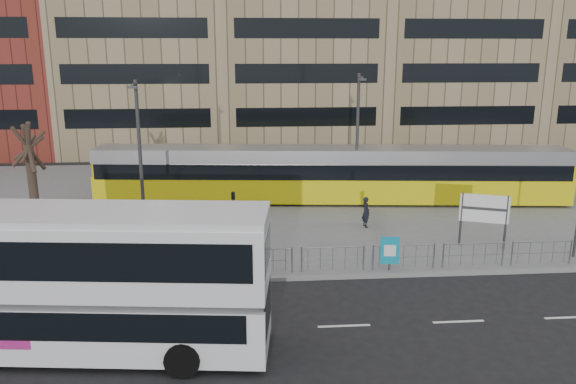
{
  "coord_description": "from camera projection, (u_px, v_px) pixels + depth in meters",
  "views": [
    {
      "loc": [
        -1.25,
        -21.17,
        9.13
      ],
      "look_at": [
        0.86,
        6.0,
        2.19
      ],
      "focal_mm": 35.0,
      "sensor_mm": 36.0,
      "label": 1
    }
  ],
  "objects": [
    {
      "name": "building_row",
      "position": [
        272.0,
        8.0,
        52.84
      ],
      "size": [
        70.4,
        18.4,
        31.2
      ],
      "color": "maroon",
      "rests_on": "ground"
    },
    {
      "name": "lamp_post_east",
      "position": [
        357.0,
        134.0,
        32.42
      ],
      "size": [
        0.45,
        1.04,
        7.68
      ],
      "color": "#2D2D30",
      "rests_on": "plaza"
    },
    {
      "name": "tram",
      "position": [
        330.0,
        175.0,
        33.78
      ],
      "size": [
        28.26,
        5.34,
        3.32
      ],
      "rotation": [
        0.0,
        0.0,
        -0.1
      ],
      "color": "yellow",
      "rests_on": "plaza"
    },
    {
      "name": "ground",
      "position": [
        278.0,
        281.0,
        22.8
      ],
      "size": [
        120.0,
        120.0,
        0.0
      ],
      "primitive_type": "plane",
      "color": "black",
      "rests_on": "ground"
    },
    {
      "name": "kerb",
      "position": [
        278.0,
        279.0,
        22.83
      ],
      "size": [
        64.0,
        0.25,
        0.17
      ],
      "primitive_type": "cube",
      "color": "gray",
      "rests_on": "ground"
    },
    {
      "name": "pedestrian",
      "position": [
        366.0,
        212.0,
        29.07
      ],
      "size": [
        0.51,
        0.66,
        1.61
      ],
      "primitive_type": "imported",
      "rotation": [
        0.0,
        0.0,
        1.8
      ],
      "color": "black",
      "rests_on": "plaza"
    },
    {
      "name": "plaza",
      "position": [
        266.0,
        202.0,
        34.37
      ],
      "size": [
        64.0,
        24.0,
        0.15
      ],
      "primitive_type": "cube",
      "color": "slate",
      "rests_on": "ground"
    },
    {
      "name": "ad_panel",
      "position": [
        390.0,
        251.0,
        23.28
      ],
      "size": [
        0.79,
        0.14,
        1.48
      ],
      "rotation": [
        0.0,
        0.0,
        -0.11
      ],
      "color": "#2D2D30",
      "rests_on": "plaza"
    },
    {
      "name": "lamp_post_west",
      "position": [
        140.0,
        150.0,
        27.79
      ],
      "size": [
        0.45,
        1.04,
        7.57
      ],
      "color": "#2D2D30",
      "rests_on": "plaza"
    },
    {
      "name": "pedestrian_barrier",
      "position": [
        326.0,
        253.0,
        23.19
      ],
      "size": [
        32.07,
        0.07,
        1.1
      ],
      "color": "gray",
      "rests_on": "plaza"
    },
    {
      "name": "traffic_light_west",
      "position": [
        234.0,
        217.0,
        24.14
      ],
      "size": [
        0.18,
        0.22,
        3.1
      ],
      "rotation": [
        0.0,
        0.0,
        -0.11
      ],
      "color": "#2D2D30",
      "rests_on": "plaza"
    },
    {
      "name": "station_sign",
      "position": [
        484.0,
        211.0,
        25.87
      ],
      "size": [
        2.08,
        0.86,
        2.52
      ],
      "rotation": [
        0.0,
        0.0,
        -0.36
      ],
      "color": "#2D2D30",
      "rests_on": "plaza"
    },
    {
      "name": "bare_tree",
      "position": [
        25.0,
        119.0,
        26.8
      ],
      "size": [
        4.27,
        4.27,
        7.73
      ],
      "color": "#31211B",
      "rests_on": "plaza"
    },
    {
      "name": "road_markings",
      "position": [
        315.0,
        327.0,
        19.0
      ],
      "size": [
        62.0,
        0.12,
        0.01
      ],
      "primitive_type": "cube",
      "color": "white",
      "rests_on": "ground"
    },
    {
      "name": "double_decker_bus",
      "position": [
        80.0,
        277.0,
        16.91
      ],
      "size": [
        11.62,
        3.88,
        4.56
      ],
      "rotation": [
        0.0,
        0.0,
        -0.11
      ],
      "color": "white",
      "rests_on": "ground"
    }
  ]
}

